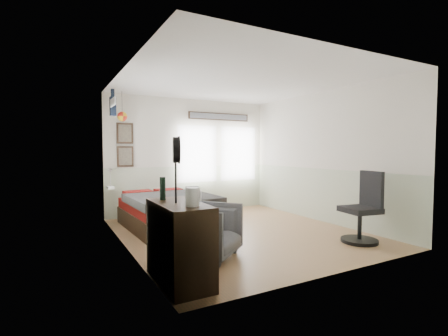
{
  "coord_description": "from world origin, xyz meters",
  "views": [
    {
      "loc": [
        -3.0,
        -4.97,
        1.49
      ],
      "look_at": [
        -0.1,
        0.4,
        1.15
      ],
      "focal_mm": 26.0,
      "sensor_mm": 36.0,
      "label": 1
    }
  ],
  "objects": [
    {
      "name": "nightstand",
      "position": [
        -0.08,
        1.99,
        0.23
      ],
      "size": [
        0.49,
        0.4,
        0.46
      ],
      "primitive_type": "cube",
      "rotation": [
        0.0,
        0.0,
        -0.07
      ],
      "color": "black",
      "rests_on": "ground_plane"
    },
    {
      "name": "bottle",
      "position": [
        -1.84,
        -1.3,
        1.04
      ],
      "size": [
        0.07,
        0.07,
        0.27
      ],
      "primitive_type": "cylinder",
      "color": "black",
      "rests_on": "dresser"
    },
    {
      "name": "dresser",
      "position": [
        -1.74,
        -1.58,
        0.45
      ],
      "size": [
        0.48,
        1.0,
        0.9
      ],
      "primitive_type": "cube",
      "color": "black",
      "rests_on": "ground_plane"
    },
    {
      "name": "wall_decor",
      "position": [
        -1.1,
        1.96,
        2.1
      ],
      "size": [
        3.55,
        1.32,
        1.44
      ],
      "color": "#3F2C1D",
      "rests_on": "room_shell"
    },
    {
      "name": "kettle",
      "position": [
        -1.69,
        -1.85,
        1.0
      ],
      "size": [
        0.17,
        0.15,
        0.2
      ],
      "rotation": [
        0.0,
        0.0,
        -0.04
      ],
      "color": "silver",
      "rests_on": "dresser"
    },
    {
      "name": "ground_plane",
      "position": [
        0.0,
        0.0,
        -0.01
      ],
      "size": [
        4.0,
        4.5,
        0.01
      ],
      "primitive_type": "cube",
      "color": "#A47D52"
    },
    {
      "name": "room_shell",
      "position": [
        -0.08,
        0.19,
        1.61
      ],
      "size": [
        4.02,
        4.52,
        2.71
      ],
      "color": "silver",
      "rests_on": "ground_plane"
    },
    {
      "name": "armchair",
      "position": [
        -1.1,
        -0.95,
        0.37
      ],
      "size": [
        1.13,
        1.13,
        0.74
      ],
      "primitive_type": "imported",
      "rotation": [
        0.0,
        0.0,
        0.69
      ],
      "color": "#4D4D4F",
      "rests_on": "ground_plane"
    },
    {
      "name": "black_bag",
      "position": [
        -0.08,
        1.99,
        0.55
      ],
      "size": [
        0.32,
        0.24,
        0.17
      ],
      "primitive_type": "cube",
      "rotation": [
        0.0,
        0.0,
        -0.2
      ],
      "color": "black",
      "rests_on": "nightstand"
    },
    {
      "name": "stand_fan",
      "position": [
        -1.77,
        -1.58,
        1.47
      ],
      "size": [
        0.16,
        0.3,
        0.74
      ],
      "rotation": [
        0.0,
        0.0,
        -0.3
      ],
      "color": "black",
      "rests_on": "dresser"
    },
    {
      "name": "bed",
      "position": [
        -1.03,
        0.93,
        0.32
      ],
      "size": [
        1.55,
        2.09,
        0.65
      ],
      "rotation": [
        0.0,
        0.0,
        0.05
      ],
      "color": "black",
      "rests_on": "ground_plane"
    },
    {
      "name": "task_chair",
      "position": [
        1.44,
        -1.48,
        0.47
      ],
      "size": [
        0.58,
        0.58,
        1.15
      ],
      "rotation": [
        0.0,
        0.0,
        -0.16
      ],
      "color": "black",
      "rests_on": "ground_plane"
    }
  ]
}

